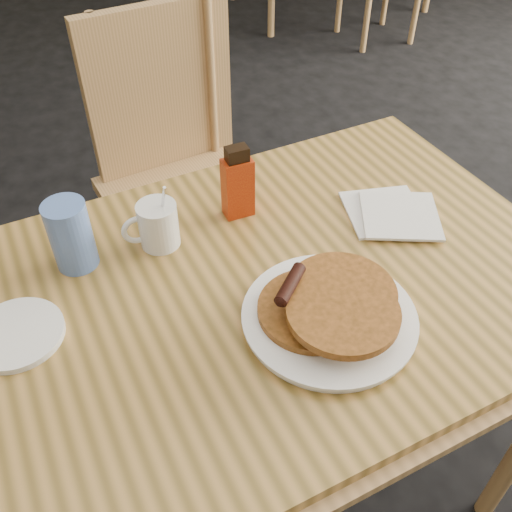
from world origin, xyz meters
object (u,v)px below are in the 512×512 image
(main_table, at_px, (265,296))
(pancake_plate, at_px, (330,312))
(chair_main_far, at_px, (175,151))
(coffee_mug, at_px, (157,224))
(blue_tumbler, at_px, (71,235))
(syrup_bottle, at_px, (238,184))

(main_table, relative_size, pancake_plate, 4.23)
(chair_main_far, xyz_separation_m, coffee_mug, (-0.17, -0.57, 0.22))
(chair_main_far, bearing_deg, main_table, -99.61)
(coffee_mug, bearing_deg, blue_tumbler, -168.04)
(main_table, height_order, syrup_bottle, syrup_bottle)
(coffee_mug, distance_m, syrup_bottle, 0.18)
(pancake_plate, bearing_deg, main_table, 116.16)
(coffee_mug, distance_m, blue_tumbler, 0.16)
(chair_main_far, xyz_separation_m, blue_tumbler, (-0.33, -0.57, 0.24))
(pancake_plate, relative_size, blue_tumbler, 2.17)
(chair_main_far, bearing_deg, syrup_bottle, -97.74)
(chair_main_far, distance_m, syrup_bottle, 0.59)
(main_table, relative_size, chair_main_far, 1.31)
(main_table, distance_m, blue_tumbler, 0.38)
(blue_tumbler, bearing_deg, pancake_plate, -38.97)
(blue_tumbler, bearing_deg, coffee_mug, -0.77)
(chair_main_far, distance_m, blue_tumbler, 0.70)
(chair_main_far, distance_m, coffee_mug, 0.64)
(pancake_plate, height_order, syrup_bottle, syrup_bottle)
(coffee_mug, relative_size, syrup_bottle, 0.91)
(pancake_plate, xyz_separation_m, coffee_mug, (-0.22, 0.30, 0.02))
(main_table, bearing_deg, chair_main_far, 88.72)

